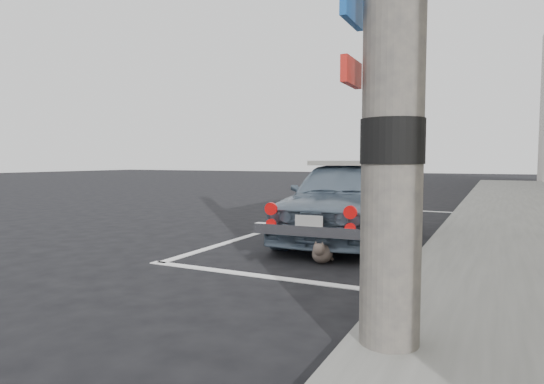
{
  "coord_description": "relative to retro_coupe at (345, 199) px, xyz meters",
  "views": [
    {
      "loc": [
        2.58,
        -4.58,
        1.2
      ],
      "look_at": [
        -0.25,
        1.12,
        0.75
      ],
      "focal_mm": 30.0,
      "sensor_mm": 36.0,
      "label": 1
    }
  ],
  "objects": [
    {
      "name": "ground",
      "position": [
        -0.54,
        -2.02,
        -0.62
      ],
      "size": [
        80.0,
        80.0,
        0.0
      ],
      "primitive_type": "plane",
      "color": "black",
      "rests_on": "ground"
    },
    {
      "name": "pline_rear",
      "position": [
        -0.04,
        -2.52,
        -0.61
      ],
      "size": [
        3.0,
        0.12,
        0.01
      ],
      "primitive_type": "cube",
      "color": "silver",
      "rests_on": "ground"
    },
    {
      "name": "pline_front",
      "position": [
        -0.04,
        4.48,
        -0.61
      ],
      "size": [
        3.0,
        0.12,
        0.01
      ],
      "primitive_type": "cube",
      "color": "silver",
      "rests_on": "ground"
    },
    {
      "name": "pline_side",
      "position": [
        -1.44,
        0.98,
        -0.61
      ],
      "size": [
        0.12,
        7.0,
        0.01
      ],
      "primitive_type": "cube",
      "color": "silver",
      "rests_on": "ground"
    },
    {
      "name": "retro_coupe",
      "position": [
        0.0,
        0.0,
        0.0
      ],
      "size": [
        1.68,
        3.68,
        1.22
      ],
      "rotation": [
        0.0,
        0.0,
        0.07
      ],
      "color": "slate",
      "rests_on": "ground"
    },
    {
      "name": "cat",
      "position": [
        0.24,
        -1.67,
        -0.49
      ],
      "size": [
        0.27,
        0.53,
        0.28
      ],
      "rotation": [
        0.0,
        0.0,
        0.1
      ],
      "color": "#726656",
      "rests_on": "ground"
    }
  ]
}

